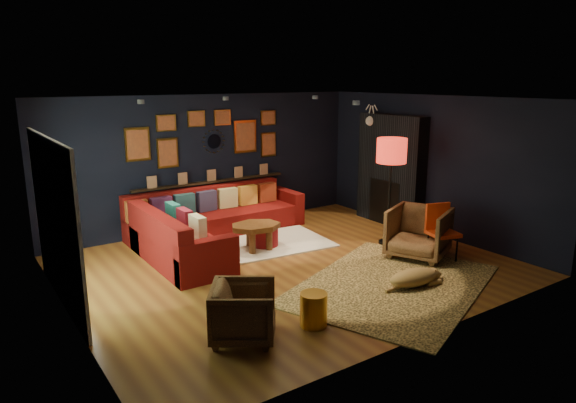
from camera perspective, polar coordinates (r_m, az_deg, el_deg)
floor at (r=8.18m, az=0.07°, el=-7.19°), size 6.50×6.50×0.00m
room_walls at (r=7.76m, az=0.08°, el=3.88°), size 6.50×6.50×6.50m
sectional at (r=9.29m, az=-9.41°, el=-2.72°), size 3.41×2.69×0.86m
ledge at (r=10.17m, az=-8.50°, el=2.20°), size 3.20×0.12×0.04m
gallery_wall at (r=10.06m, az=-8.84°, el=7.18°), size 3.15×0.04×1.02m
sunburst_mirror at (r=10.12m, az=-8.24°, el=6.63°), size 0.47×0.16×0.47m
fireplace at (r=10.51m, az=11.30°, el=3.02°), size 0.31×1.60×2.20m
deer_head at (r=10.76m, az=9.81°, el=8.86°), size 0.50×0.28×0.45m
sliding_door at (r=7.22m, az=-24.41°, el=-2.10°), size 0.06×2.80×2.20m
ceiling_spots at (r=8.33m, az=-3.09°, el=11.21°), size 3.30×2.50×0.06m
shag_rug at (r=9.24m, az=-1.88°, el=-4.63°), size 2.13×1.64×0.03m
leopard_rug at (r=7.61m, az=11.53°, el=-9.03°), size 3.78×3.29×0.02m
coffee_table at (r=8.80m, az=-3.59°, el=-3.08°), size 0.99×0.81×0.44m
pouf at (r=9.05m, az=-2.61°, el=-3.92°), size 0.48×0.48×0.31m
armchair_left at (r=5.92m, az=-4.97°, el=-11.87°), size 0.94×0.95×0.72m
armchair_right at (r=8.70m, az=14.31°, el=-3.12°), size 1.14×1.17×0.93m
gold_stool at (r=6.27m, az=2.87°, el=-11.89°), size 0.33×0.33×0.41m
orange_chair at (r=8.69m, az=16.60°, el=-2.74°), size 0.54×0.54×0.92m
floor_lamp at (r=9.08m, az=11.43°, el=5.12°), size 0.52×0.52×1.89m
dog at (r=7.56m, az=13.80°, el=-7.86°), size 1.15×0.67×0.34m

